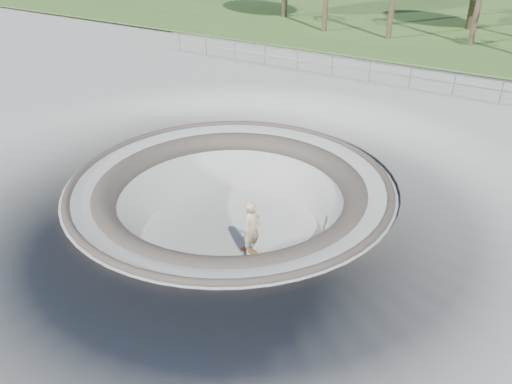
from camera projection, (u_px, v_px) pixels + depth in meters
ground at (231, 181)px, 15.85m from camera, size 180.00×180.00×0.00m
skate_bowl at (232, 229)px, 16.74m from camera, size 14.00×14.00×4.10m
grass_strip at (466, 14)px, 40.84m from camera, size 180.00×36.00×0.12m
safety_railing at (370, 71)px, 24.37m from camera, size 25.00×0.06×1.03m
skateboard at (252, 253)px, 15.56m from camera, size 0.90×0.42×0.09m
skater at (252, 229)px, 15.10m from camera, size 0.52×0.71×1.82m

